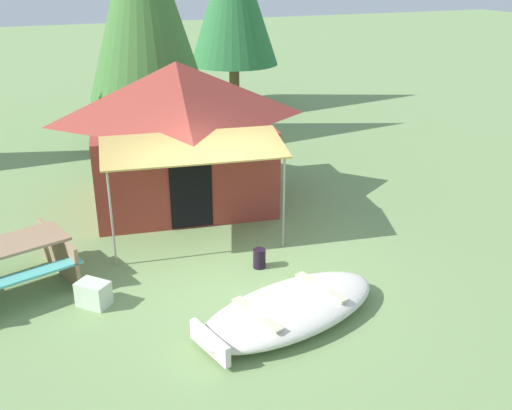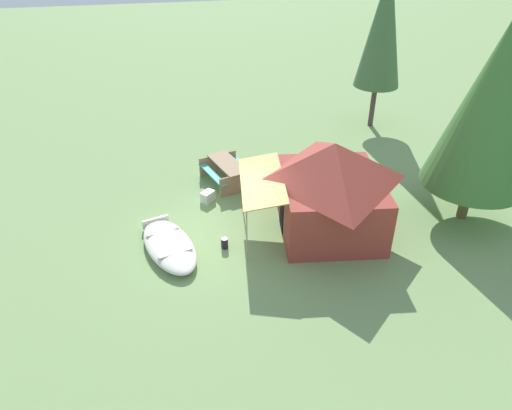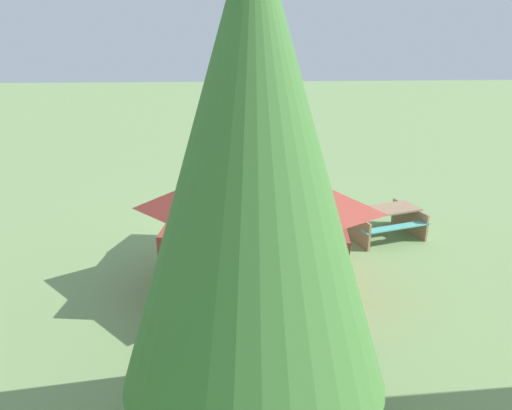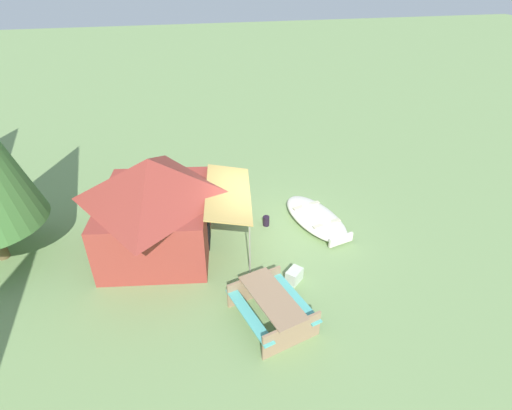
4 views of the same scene
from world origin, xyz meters
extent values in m
plane|color=#78995B|center=(0.00, 0.00, 0.00)|extent=(80.00, 80.00, 0.00)
ellipsoid|color=silver|center=(0.33, -1.67, 0.18)|extent=(3.06, 1.97, 0.37)
ellipsoid|color=#4F4D47|center=(0.33, -1.67, 0.21)|extent=(2.81, 1.77, 0.13)
cube|color=beige|center=(0.88, -1.52, 0.33)|extent=(0.39, 0.96, 0.04)
cube|color=beige|center=(-0.21, -1.82, 0.33)|extent=(0.39, 0.96, 0.04)
cube|color=silver|center=(-0.92, -2.02, 0.20)|extent=(0.29, 0.80, 0.28)
cube|color=#98372D|center=(0.11, 3.14, 0.84)|extent=(3.70, 3.27, 1.69)
pyramid|color=#98372D|center=(0.11, 3.14, 2.25)|extent=(3.99, 3.53, 1.12)
cube|color=black|center=(-0.09, 1.72, 0.71)|extent=(0.76, 0.13, 1.35)
cube|color=tan|center=(-0.17, 1.12, 1.74)|extent=(3.15, 1.61, 0.23)
cylinder|color=gray|center=(1.16, 0.43, 0.80)|extent=(0.04, 0.04, 1.60)
cylinder|color=gray|center=(-1.63, 0.80, 0.80)|extent=(0.04, 0.04, 1.60)
cube|color=#977758|center=(-3.28, 0.60, 0.73)|extent=(2.03, 1.29, 0.04)
cube|color=#51B2AB|center=(-3.10, 0.03, 0.47)|extent=(1.88, 0.82, 0.04)
cube|color=#51B2AB|center=(-3.46, 1.17, 0.47)|extent=(1.88, 0.82, 0.04)
cube|color=#977758|center=(-4.09, 0.34, 0.35)|extent=(0.49, 1.41, 0.71)
cube|color=#977758|center=(-2.48, 0.85, 0.35)|extent=(0.49, 1.41, 0.71)
cube|color=beige|center=(-2.11, -0.28, 0.18)|extent=(0.53, 0.53, 0.36)
cylinder|color=black|center=(0.50, -0.11, 0.16)|extent=(0.23, 0.23, 0.32)
camera|label=1|loc=(-2.62, -7.89, 4.60)|focal=41.46mm
camera|label=2|loc=(11.45, -1.46, 8.45)|focal=33.56mm
camera|label=3|loc=(0.70, 12.37, 5.10)|focal=34.96mm
camera|label=4|loc=(-9.76, 2.26, 7.45)|focal=28.79mm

